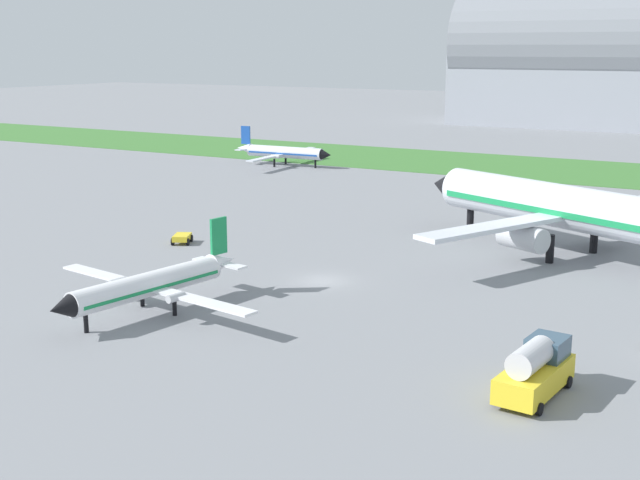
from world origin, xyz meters
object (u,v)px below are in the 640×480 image
Objects in this scene: airplane_taxiing_turboprop at (283,152)px; fuel_truck_by_runway at (536,369)px; baggage_cart_midfield at (182,238)px; airplane_midfield_jet at (565,208)px; airplane_foreground_turboprop at (151,284)px.

fuel_truck_by_runway is (62.42, -73.06, -0.69)m from airplane_taxiing_turboprop.
airplane_midfield_jet is at bearing -94.09° from baggage_cart_midfield.
airplane_foreground_turboprop is at bearing -67.03° from airplane_taxiing_turboprop.
airplane_foreground_turboprop is 22.61m from baggage_cart_midfield.
fuel_truck_by_runway is at bearing 96.75° from airplane_foreground_turboprop.
baggage_cart_midfield is at bearing -137.62° from airplane_foreground_turboprop.
airplane_foreground_turboprop reaches higher than baggage_cart_midfield.
airplane_foreground_turboprop is at bearing -172.83° from baggage_cart_midfield.
airplane_midfield_jet is 11.52× the size of baggage_cart_midfield.
airplane_midfield_jet is 67.96m from airplane_taxiing_turboprop.
airplane_midfield_jet is at bearing 17.08° from fuel_truck_by_runway.
airplane_taxiing_turboprop is at bearing -145.67° from airplane_foreground_turboprop.
fuel_truck_by_runway is at bearing -142.10° from baggage_cart_midfield.
baggage_cart_midfield is (-12.35, 18.87, -1.63)m from airplane_foreground_turboprop.
airplane_midfield_jet reaches higher than fuel_truck_by_runway.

